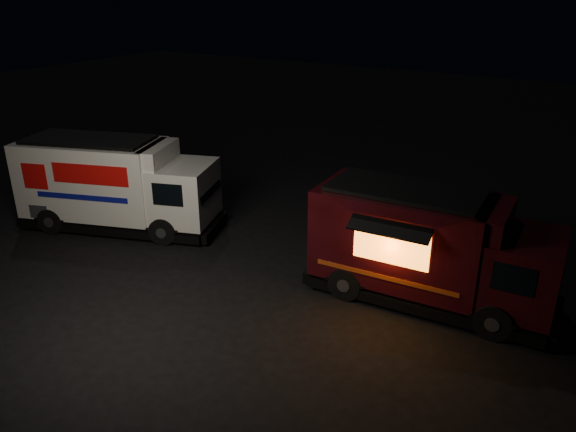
% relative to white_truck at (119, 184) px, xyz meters
% --- Properties ---
extents(ground, '(80.00, 80.00, 0.00)m').
position_rel_white_truck_xyz_m(ground, '(5.11, -0.89, -1.49)').
color(ground, black).
rests_on(ground, ground).
extents(white_truck, '(6.95, 4.23, 2.98)m').
position_rel_white_truck_xyz_m(white_truck, '(0.00, 0.00, 0.00)').
color(white_truck, silver).
rests_on(white_truck, ground).
extents(red_truck, '(6.29, 2.53, 2.89)m').
position_rel_white_truck_xyz_m(red_truck, '(10.16, 0.71, -0.05)').
color(red_truck, '#330910').
rests_on(red_truck, ground).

